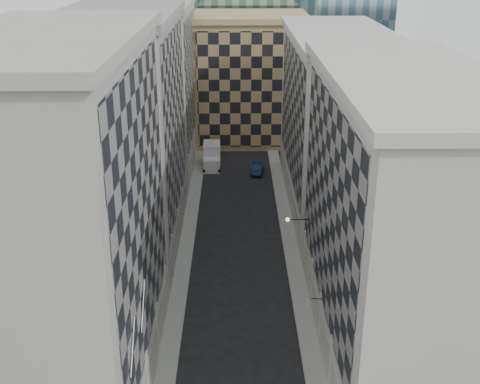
{
  "coord_description": "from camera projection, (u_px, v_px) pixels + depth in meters",
  "views": [
    {
      "loc": [
        -0.35,
        -22.84,
        28.1
      ],
      "look_at": [
        -0.0,
        13.87,
        12.96
      ],
      "focal_mm": 45.0,
      "sensor_mm": 36.0,
      "label": 1
    }
  ],
  "objects": [
    {
      "name": "sidewalk_west",
      "position": [
        186.0,
        250.0,
        59.49
      ],
      "size": [
        1.5,
        100.0,
        0.15
      ],
      "primitive_type": "cube",
      "color": "gray",
      "rests_on": "ground"
    },
    {
      "name": "sidewalk_east",
      "position": [
        291.0,
        250.0,
        59.59
      ],
      "size": [
        1.5,
        100.0,
        0.15
      ],
      "primitive_type": "cube",
      "color": "gray",
      "rests_on": "ground"
    },
    {
      "name": "bldg_left_a",
      "position": [
        66.0,
        227.0,
        37.4
      ],
      "size": [
        10.8,
        22.8,
        23.7
      ],
      "color": "#9F9A8F",
      "rests_on": "ground"
    },
    {
      "name": "bldg_left_b",
      "position": [
        125.0,
        133.0,
        57.93
      ],
      "size": [
        10.8,
        22.8,
        22.7
      ],
      "color": "gray",
      "rests_on": "ground"
    },
    {
      "name": "bldg_left_c",
      "position": [
        154.0,
        87.0,
        78.46
      ],
      "size": [
        10.8,
        22.8,
        21.7
      ],
      "color": "#9F9A8F",
      "rests_on": "ground"
    },
    {
      "name": "bldg_right_a",
      "position": [
        396.0,
        220.0,
        41.86
      ],
      "size": [
        10.8,
        26.8,
        20.7
      ],
      "color": "beige",
      "rests_on": "ground"
    },
    {
      "name": "bldg_right_b",
      "position": [
        335.0,
        121.0,
        67.0
      ],
      "size": [
        10.8,
        28.8,
        19.7
      ],
      "color": "beige",
      "rests_on": "ground"
    },
    {
      "name": "tan_block",
      "position": [
        250.0,
        78.0,
        91.02
      ],
      "size": [
        16.8,
        14.8,
        18.8
      ],
      "color": "tan",
      "rests_on": "ground"
    },
    {
      "name": "flagpoles_left",
      "position": [
        138.0,
        325.0,
        34.28
      ],
      "size": [
        0.1,
        6.33,
        2.33
      ],
      "color": "gray",
      "rests_on": "ground"
    },
    {
      "name": "bracket_lamp",
      "position": [
        290.0,
        220.0,
        51.7
      ],
      "size": [
        1.98,
        0.36,
        0.36
      ],
      "color": "black",
      "rests_on": "ground"
    },
    {
      "name": "box_truck",
      "position": [
        212.0,
        157.0,
        81.76
      ],
      "size": [
        2.39,
        5.67,
        3.09
      ],
      "rotation": [
        0.0,
        0.0,
        0.02
      ],
      "color": "silver",
      "rests_on": "ground"
    },
    {
      "name": "dark_car",
      "position": [
        257.0,
        169.0,
        79.49
      ],
      "size": [
        1.77,
        4.07,
        1.3
      ],
      "primitive_type": "imported",
      "rotation": [
        0.0,
        0.0,
        -0.1
      ],
      "color": "#101D3A",
      "rests_on": "ground"
    },
    {
      "name": "shop_sign",
      "position": [
        308.0,
        303.0,
        43.99
      ],
      "size": [
        1.14,
        0.65,
        0.72
      ],
      "rotation": [
        0.0,
        0.0,
        -0.13
      ],
      "color": "black",
      "rests_on": "ground"
    }
  ]
}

